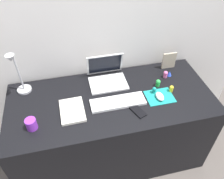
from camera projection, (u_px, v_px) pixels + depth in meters
ground_plane at (112, 152)px, 2.24m from camera, size 6.00×6.00×0.00m
back_wall at (101, 64)px, 1.98m from camera, size 2.78×0.05×1.58m
desk at (111, 128)px, 1.99m from camera, size 1.58×0.70×0.74m
laptop at (107, 75)px, 1.86m from camera, size 0.30×0.26×0.21m
keyboard at (118, 102)px, 1.69m from camera, size 0.41×0.13×0.02m
mousepad at (160, 97)px, 1.75m from camera, size 0.21×0.17×0.00m
mouse at (160, 96)px, 1.72m from camera, size 0.06×0.10×0.03m
cell_phone at (138, 111)px, 1.63m from camera, size 0.11×0.14×0.01m
desk_lamp at (18, 75)px, 1.65m from camera, size 0.11×0.16×0.39m
notebook_pad at (72, 111)px, 1.63m from camera, size 0.17×0.24×0.02m
picture_frame at (169, 61)px, 1.97m from camera, size 0.12×0.02×0.15m
coffee_mug at (31, 124)px, 1.50m from camera, size 0.07×0.07×0.08m
toy_figurine_yellow at (171, 89)px, 1.77m from camera, size 0.03×0.03×0.06m
toy_figurine_green at (158, 83)px, 1.82m from camera, size 0.04×0.04×0.06m
toy_figurine_blue at (169, 74)px, 1.92m from camera, size 0.04×0.04×0.04m
toy_figurine_pink at (166, 74)px, 1.90m from camera, size 0.04×0.04×0.06m
toy_figurine_teal at (154, 90)px, 1.76m from camera, size 0.03×0.03×0.06m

